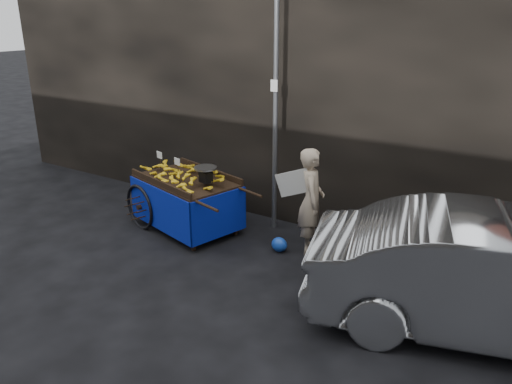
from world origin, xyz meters
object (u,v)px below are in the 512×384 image
Objects in this scene: parked_car at (502,279)px; vendor at (311,201)px; banana_cart at (184,184)px; plastic_bag at (279,245)px.

vendor is at bearing 57.73° from parked_car.
banana_cart is 0.60× the size of parked_car.
vendor is 6.41× the size of plastic_bag.
vendor reaches higher than banana_cart.
banana_cart is at bearing 68.68° from parked_car.
vendor reaches higher than parked_car.
plastic_bag is at bearing 64.74° from parked_car.
banana_cart is 1.56× the size of vendor.
vendor is at bearing 24.44° from banana_cart.
parked_car reaches higher than plastic_bag.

